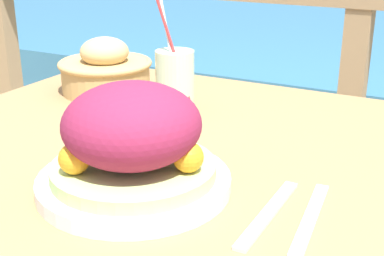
% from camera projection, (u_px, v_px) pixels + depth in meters
% --- Properties ---
extents(patio_table, '(1.15, 0.80, 0.76)m').
position_uv_depth(patio_table, '(240.00, 216.00, 0.85)').
color(patio_table, '#997047').
rests_on(patio_table, ground_plane).
extents(railing_fence, '(2.80, 0.08, 0.97)m').
position_uv_depth(railing_fence, '(356.00, 60.00, 1.51)').
color(railing_fence, '#937551').
rests_on(railing_fence, ground_plane).
extents(salad_plate, '(0.26, 0.26, 0.15)m').
position_uv_depth(salad_plate, '(133.00, 145.00, 0.69)').
color(salad_plate, silver).
rests_on(salad_plate, patio_table).
extents(drink_glass, '(0.08, 0.07, 0.24)m').
position_uv_depth(drink_glass, '(175.00, 84.00, 0.97)').
color(drink_glass, beige).
rests_on(drink_glass, patio_table).
extents(bread_basket, '(0.20, 0.20, 0.12)m').
position_uv_depth(bread_basket, '(105.00, 70.00, 1.13)').
color(bread_basket, tan).
rests_on(bread_basket, patio_table).
extents(fork, '(0.02, 0.18, 0.00)m').
position_uv_depth(fork, '(268.00, 213.00, 0.65)').
color(fork, silver).
rests_on(fork, patio_table).
extents(knife, '(0.03, 0.18, 0.00)m').
position_uv_depth(knife, '(310.00, 218.00, 0.64)').
color(knife, silver).
rests_on(knife, patio_table).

